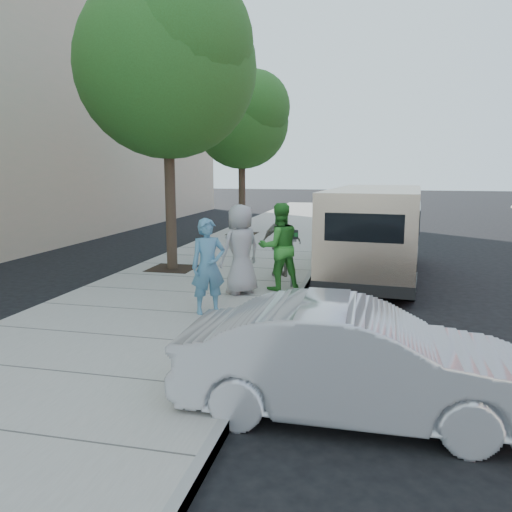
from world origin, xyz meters
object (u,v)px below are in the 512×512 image
Objects in this scene: person_gray_shirt at (241,249)px; person_green_shirt at (279,247)px; person_striped_polo at (281,243)px; parking_meter at (292,246)px; sedan at (354,361)px; van at (375,231)px; tree_near at (168,60)px; person_officer at (208,266)px; tree_far at (243,117)px.

person_green_shirt is at bearing 166.37° from person_gray_shirt.
person_striped_polo is at bearing -155.82° from person_gray_shirt.
parking_meter is 0.68× the size of person_green_shirt.
van is at bearing -2.36° from sedan.
tree_near reaches higher than person_officer.
parking_meter is at bearing -161.10° from person_green_shirt.
sedan is 2.09× the size of person_green_shirt.
van is (5.30, -6.82, -3.65)m from tree_far.
person_gray_shirt reaches higher than parking_meter.
person_officer is at bearing -134.81° from parking_meter.
tree_near is 1.16× the size of tree_far.
person_officer is at bearing 53.96° from person_striped_polo.
person_officer reaches higher than person_striped_polo.
tree_far reaches higher than van.
parking_meter is at bearing -22.28° from tree_near.
sedan is (5.04, -6.97, -4.88)m from tree_near.
tree_far is 3.79× the size of person_striped_polo.
parking_meter is (3.45, -1.41, -4.44)m from tree_near.
person_striped_polo is at bearing -6.13° from tree_near.
tree_near is at bearing 88.45° from person_officer.
parking_meter is 2.87m from van.
tree_far is at bearing 69.09° from person_officer.
tree_near is at bearing -91.87° from person_gray_shirt.
van is 3.77× the size of person_striped_polo.
person_gray_shirt is at bearing -42.16° from tree_near.
sedan is at bearing 83.08° from person_striped_polo.
tree_far is 3.34× the size of person_green_shirt.
person_green_shirt is 1.13× the size of person_striped_polo.
person_striped_polo reaches higher than parking_meter.
parking_meter is (3.45, -9.01, -3.78)m from tree_far.
sedan is (-0.27, -7.75, -0.57)m from van.
tree_near is 4.21× the size of person_officer.
person_green_shirt is (-0.24, -0.28, 0.02)m from parking_meter.
person_striped_polo is at bearing -69.17° from tree_far.
person_gray_shirt is (0.21, 1.60, 0.07)m from person_officer.
person_striped_polo is at bearing 16.55° from sedan.
tree_near is 5.71× the size of parking_meter.
person_green_shirt reaches higher than person_officer.
van is at bearing -160.12° from person_green_shirt.
van is at bearing 24.42° from person_officer.
van is (5.30, 0.78, -4.31)m from tree_near.
tree_near is at bearing -29.99° from person_striped_polo.
tree_far reaches higher than sedan.
person_officer is at bearing -118.35° from van.
tree_near is 5.54m from person_gray_shirt.
person_gray_shirt is at bearing -158.88° from parking_meter.
person_striped_polo is (-2.29, -1.10, -0.23)m from van.
person_green_shirt reaches higher than sedan.
person_officer reaches higher than sedan.
person_gray_shirt is 1.13× the size of person_striped_polo.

